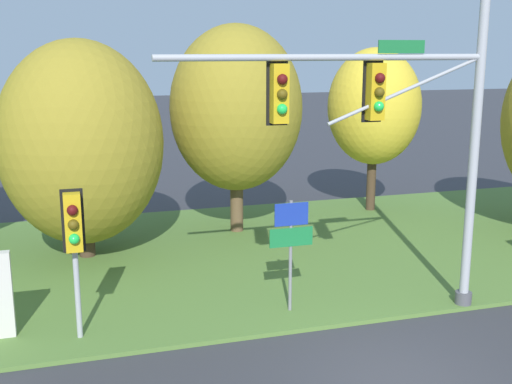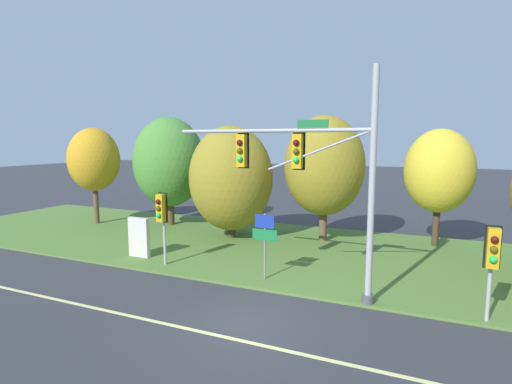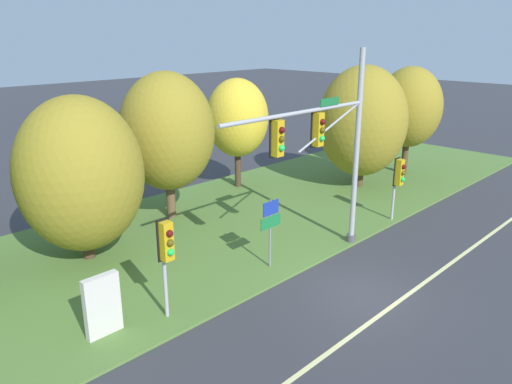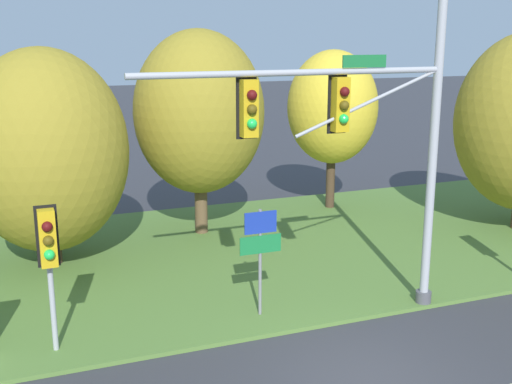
% 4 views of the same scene
% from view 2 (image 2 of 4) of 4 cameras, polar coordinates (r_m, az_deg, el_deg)
% --- Properties ---
extents(ground_plane, '(160.00, 160.00, 0.00)m').
position_cam_2_polar(ground_plane, '(13.25, -1.38, -17.93)').
color(ground_plane, '#333338').
extents(lane_stripe, '(36.00, 0.16, 0.01)m').
position_cam_2_polar(lane_stripe, '(12.28, -3.91, -20.07)').
color(lane_stripe, beige).
rests_on(lane_stripe, ground).
extents(grass_verge, '(48.00, 11.50, 0.10)m').
position_cam_2_polar(grass_verge, '(20.54, 8.55, -8.56)').
color(grass_verge, '#517533').
rests_on(grass_verge, ground).
extents(traffic_signal_mast, '(7.58, 0.49, 7.99)m').
position_cam_2_polar(traffic_signal_mast, '(14.09, 8.40, 3.29)').
color(traffic_signal_mast, '#9EA0A5').
rests_on(traffic_signal_mast, grass_verge).
extents(pedestrian_signal_near_kerb, '(0.46, 0.55, 3.04)m').
position_cam_2_polar(pedestrian_signal_near_kerb, '(14.04, 30.71, -7.59)').
color(pedestrian_signal_near_kerb, '#9EA0A5').
rests_on(pedestrian_signal_near_kerb, grass_verge).
extents(pedestrian_signal_further_along, '(0.46, 0.55, 3.28)m').
position_cam_2_polar(pedestrian_signal_further_along, '(18.10, -13.35, -2.89)').
color(pedestrian_signal_further_along, '#9EA0A5').
rests_on(pedestrian_signal_further_along, grass_verge).
extents(route_sign_post, '(1.05, 0.08, 2.68)m').
position_cam_2_polar(route_sign_post, '(16.03, 1.26, -6.22)').
color(route_sign_post, slate).
rests_on(route_sign_post, grass_verge).
extents(tree_nearest_road, '(3.34, 3.34, 6.40)m').
position_cam_2_polar(tree_nearest_road, '(28.66, -22.15, 4.29)').
color(tree_nearest_road, brown).
rests_on(tree_nearest_road, grass_verge).
extents(tree_left_of_mast, '(4.67, 4.67, 7.07)m').
position_cam_2_polar(tree_left_of_mast, '(26.79, -12.27, 4.17)').
color(tree_left_of_mast, '#4C3823').
rests_on(tree_left_of_mast, grass_verge).
extents(tree_behind_signpost, '(4.76, 4.76, 6.41)m').
position_cam_2_polar(tree_behind_signpost, '(22.73, -3.59, 1.96)').
color(tree_behind_signpost, '#423021').
rests_on(tree_behind_signpost, grass_verge).
extents(tree_mid_verge, '(4.38, 4.38, 6.92)m').
position_cam_2_polar(tree_mid_verge, '(22.16, 9.73, 3.68)').
color(tree_mid_verge, brown).
rests_on(tree_mid_verge, grass_verge).
extents(tree_tall_centre, '(3.50, 3.50, 6.17)m').
position_cam_2_polar(tree_tall_centre, '(22.89, 24.69, 2.72)').
color(tree_tall_centre, '#423021').
rests_on(tree_tall_centre, grass_verge).
extents(info_kiosk, '(1.10, 0.24, 1.90)m').
position_cam_2_polar(info_kiosk, '(20.06, -16.36, -6.24)').
color(info_kiosk, beige).
rests_on(info_kiosk, grass_verge).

